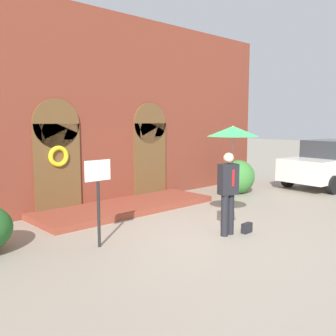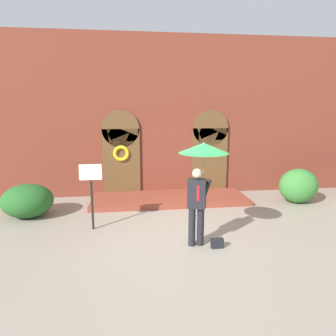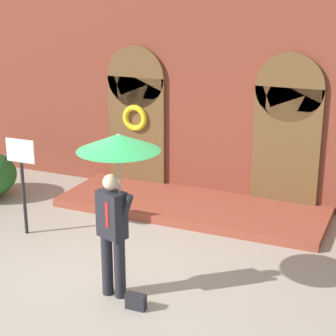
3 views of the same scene
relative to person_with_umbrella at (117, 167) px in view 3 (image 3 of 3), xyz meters
The scene contains 5 objects.
ground_plane 1.96m from the person_with_umbrella, 127.96° to the left, with size 80.00×80.00×0.00m, color gray.
building_facade 4.57m from the person_with_umbrella, 93.48° to the left, with size 14.00×2.30×5.60m.
person_with_umbrella is the anchor object (origin of this frame).
handbag 1.85m from the person_with_umbrella, 30.03° to the right, with size 0.28×0.12×0.22m, color black.
sign_post 2.94m from the person_with_umbrella, 154.07° to the left, with size 0.56×0.06×1.72m.
Camera 3 is at (3.70, -6.48, 4.12)m, focal length 60.00 mm.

